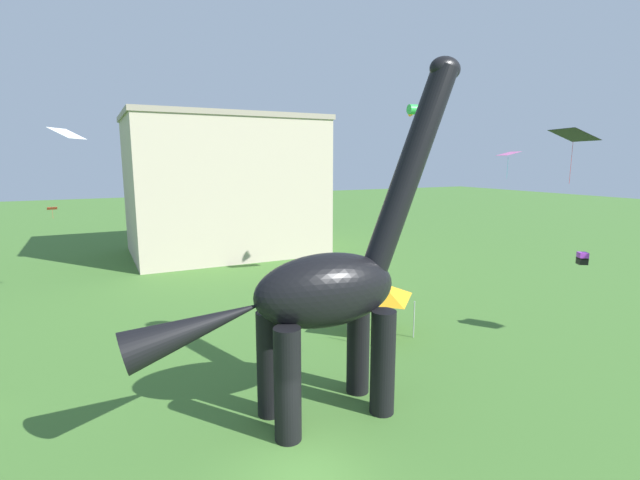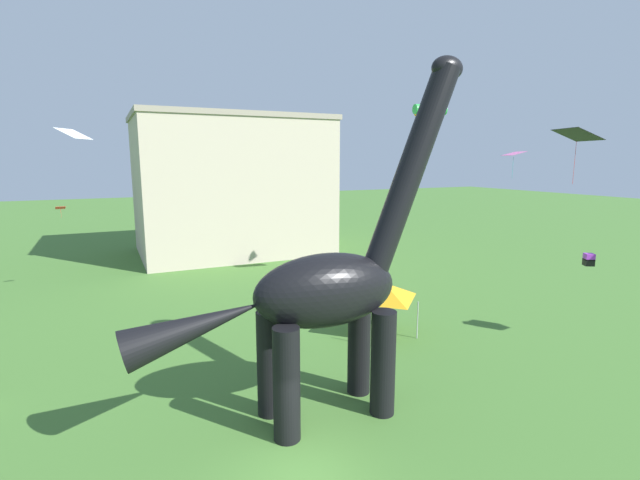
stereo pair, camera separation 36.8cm
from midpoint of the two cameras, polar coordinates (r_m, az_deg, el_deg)
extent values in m
plane|color=#42702D|center=(16.08, -1.62, -27.43)|extent=(240.00, 240.00, 0.00)
cylinder|color=black|center=(19.79, 5.43, -12.98)|extent=(0.96, 0.96, 4.14)
cylinder|color=black|center=(18.38, 8.44, -14.92)|extent=(0.96, 0.96, 4.14)
cylinder|color=black|center=(18.24, -5.74, -15.05)|extent=(0.96, 0.96, 4.14)
cylinder|color=black|center=(16.70, -3.53, -17.50)|extent=(0.96, 0.96, 4.14)
ellipsoid|color=black|center=(17.15, 1.42, -6.26)|extent=(5.67, 2.44, 2.79)
cylinder|color=black|center=(18.43, 11.87, 8.75)|extent=(4.07, 1.05, 8.07)
ellipsoid|color=black|center=(19.72, 16.12, 19.86)|extent=(1.40, 0.87, 0.96)
cone|color=black|center=(15.90, -14.35, -10.32)|extent=(4.98, 1.40, 2.36)
cylinder|color=#B2B2B7|center=(28.27, 9.08, -8.15)|extent=(0.06, 0.06, 2.10)
cylinder|color=#B2B2B7|center=(26.21, 12.45, -9.73)|extent=(0.06, 0.06, 2.10)
cylinder|color=#B2B2B7|center=(26.90, 4.26, -9.00)|extent=(0.06, 0.06, 2.10)
cylinder|color=#B2B2B7|center=(24.73, 7.40, -10.78)|extent=(0.06, 0.06, 2.10)
pyramid|color=orange|center=(26.03, 8.38, -6.26)|extent=(3.15, 3.15, 0.90)
cylinder|color=green|center=(35.16, 13.84, 15.49)|extent=(2.55, 0.98, 0.70)
cone|color=orange|center=(36.32, 12.64, 15.35)|extent=(0.70, 0.80, 0.73)
cube|color=red|center=(37.54, -29.38, 3.52)|extent=(0.69, 0.52, 0.22)
cylinder|color=red|center=(37.58, -29.32, 2.89)|extent=(0.01, 0.01, 0.64)
cube|color=pink|center=(27.15, 23.36, 9.86)|extent=(1.18, 1.37, 0.22)
cylinder|color=#19B2B7|center=(27.15, 23.25, 8.28)|extent=(0.01, 0.01, 1.16)
cube|color=black|center=(19.42, 29.87, 11.32)|extent=(1.52, 1.81, 0.44)
cylinder|color=red|center=(19.40, 29.62, 8.37)|extent=(0.01, 0.01, 1.54)
cube|color=white|center=(28.52, -28.00, 11.61)|extent=(1.87, 2.07, 0.58)
cube|color=purple|center=(28.18, 30.84, -1.83)|extent=(0.62, 0.62, 0.37)
cube|color=black|center=(28.23, 30.79, -2.39)|extent=(0.62, 0.62, 0.37)
cube|color=#B7A893|center=(49.67, -10.75, 6.40)|extent=(18.81, 13.46, 13.72)
cube|color=gray|center=(49.77, -11.02, 14.60)|extent=(19.19, 13.73, 0.50)
camera|label=1|loc=(0.18, -89.37, 0.11)|focal=25.69mm
camera|label=2|loc=(0.18, 90.63, -0.11)|focal=25.69mm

